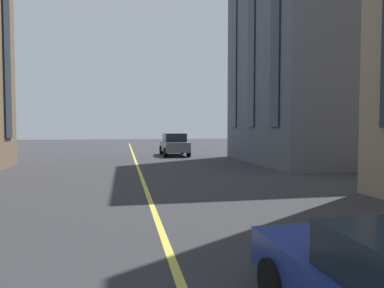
{
  "coord_description": "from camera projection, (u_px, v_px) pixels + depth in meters",
  "views": [
    {
      "loc": [
        7.96,
        0.84,
        2.37
      ],
      "look_at": [
        17.19,
        -0.98,
        1.93
      ],
      "focal_mm": 32.65,
      "sensor_mm": 36.0,
      "label": 1
    }
  ],
  "objects": [
    {
      "name": "lane_centre_line",
      "position": [
        148.0,
        196.0,
        12.07
      ],
      "size": [
        80.0,
        0.16,
        0.01
      ],
      "color": "#D8C64C",
      "rests_on": "ground_plane"
    },
    {
      "name": "car_grey_oncoming",
      "position": [
        174.0,
        144.0,
        29.41
      ],
      "size": [
        4.7,
        2.14,
        1.88
      ],
      "color": "slate",
      "rests_on": "ground_plane"
    },
    {
      "name": "building_right_far",
      "position": [
        316.0,
        35.0,
        23.62
      ],
      "size": [
        10.94,
        9.27,
        17.21
      ],
      "color": "#565B66",
      "rests_on": "ground_plane"
    }
  ]
}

